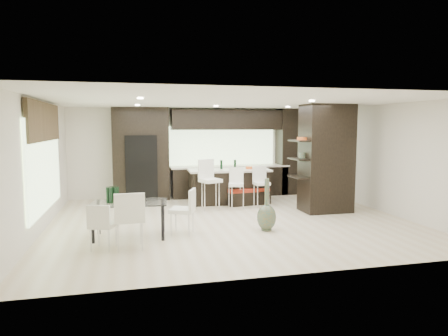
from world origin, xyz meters
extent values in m
plane|color=beige|center=(0.00, 0.00, 0.00)|extent=(8.00, 8.00, 0.00)
cube|color=silver|center=(0.00, 3.50, 1.35)|extent=(8.00, 0.02, 2.70)
cube|color=silver|center=(-4.00, 0.00, 1.35)|extent=(0.02, 7.00, 2.70)
cube|color=silver|center=(4.00, 0.00, 1.35)|extent=(0.02, 7.00, 2.70)
cube|color=white|center=(0.00, 0.00, 2.70)|extent=(8.00, 7.00, 0.02)
cube|color=#B2D199|center=(-3.96, 0.20, 1.35)|extent=(0.04, 3.20, 1.90)
cube|color=#B2D199|center=(0.60, 3.46, 1.55)|extent=(3.40, 0.04, 1.20)
cube|color=brown|center=(-3.93, 0.20, 2.25)|extent=(0.08, 3.00, 0.80)
cube|color=white|center=(0.00, 0.25, 2.68)|extent=(4.00, 3.00, 0.02)
cube|color=black|center=(0.50, 3.17, 1.35)|extent=(6.80, 0.68, 2.70)
cube|color=black|center=(-1.90, 3.12, 0.95)|extent=(0.90, 0.68, 1.90)
cube|color=black|center=(2.60, 0.40, 1.35)|extent=(1.20, 0.80, 2.70)
cube|color=black|center=(0.50, 2.08, 0.48)|extent=(2.33, 1.09, 0.95)
cube|color=white|center=(-0.20, 1.26, 0.52)|extent=(0.60, 0.60, 1.05)
cube|color=white|center=(0.50, 1.30, 0.43)|extent=(0.47, 0.47, 0.86)
cube|color=white|center=(1.20, 1.30, 0.44)|extent=(0.40, 0.40, 0.88)
cube|color=black|center=(0.93, 1.70, 0.23)|extent=(1.24, 0.62, 0.46)
cube|color=white|center=(-2.25, -0.92, 0.35)|extent=(1.51, 0.94, 0.69)
cube|color=white|center=(-2.25, -1.66, 0.47)|extent=(0.53, 0.53, 0.95)
cube|color=white|center=(-2.70, -1.61, 0.38)|extent=(0.53, 0.53, 0.76)
cube|color=white|center=(-1.22, -0.92, 0.42)|extent=(0.59, 0.59, 0.84)
camera|label=1|loc=(-2.22, -8.75, 2.16)|focal=32.00mm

